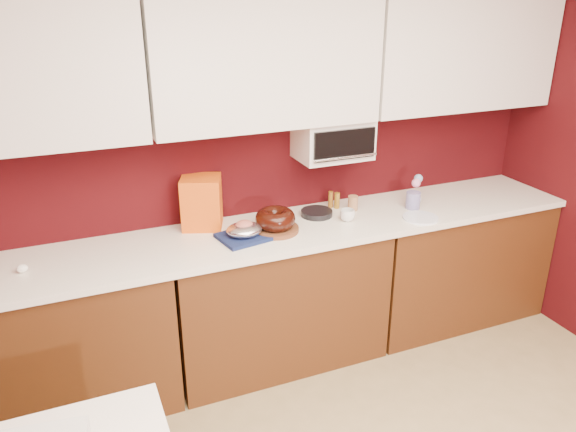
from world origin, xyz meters
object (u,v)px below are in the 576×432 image
at_px(pandoro_box, 202,202).
at_px(toaster_oven, 333,138).
at_px(foil_ham_nest, 244,230).
at_px(bundt_cake, 275,219).
at_px(coffee_mug, 348,214).
at_px(flower_vase, 415,196).
at_px(blue_jar, 413,200).

bearing_deg(pandoro_box, toaster_oven, 16.64).
distance_m(foil_ham_nest, pandoro_box, 0.33).
bearing_deg(pandoro_box, bundt_cake, -11.80).
bearing_deg(toaster_oven, coffee_mug, -86.71).
bearing_deg(flower_vase, foil_ham_nest, -175.90).
distance_m(toaster_oven, foil_ham_nest, 0.81).
bearing_deg(pandoro_box, coffee_mug, 3.11).
xyz_separation_m(foil_ham_nest, flower_vase, (1.22, 0.09, -0.00)).
bearing_deg(coffee_mug, pandoro_box, 162.99).
xyz_separation_m(pandoro_box, blue_jar, (1.34, -0.24, -0.10)).
bearing_deg(bundt_cake, coffee_mug, -2.90).
distance_m(pandoro_box, coffee_mug, 0.89).
distance_m(pandoro_box, blue_jar, 1.37).
relative_size(bundt_cake, blue_jar, 2.14).
xyz_separation_m(pandoro_box, coffee_mug, (0.85, -0.26, -0.11)).
relative_size(toaster_oven, coffee_mug, 5.06).
height_order(pandoro_box, flower_vase, pandoro_box).
relative_size(coffee_mug, blue_jar, 0.80).
bearing_deg(bundt_cake, pandoro_box, 148.08).
height_order(coffee_mug, blue_jar, blue_jar).
bearing_deg(foil_ham_nest, toaster_oven, 17.89).
relative_size(pandoro_box, flower_vase, 2.91).
xyz_separation_m(toaster_oven, foil_ham_nest, (-0.66, -0.21, -0.42)).
bearing_deg(blue_jar, bundt_cake, 179.99).
relative_size(bundt_cake, flower_vase, 2.21).
distance_m(pandoro_box, flower_vase, 1.41).
bearing_deg(blue_jar, flower_vase, 46.85).
bearing_deg(bundt_cake, foil_ham_nest, -172.00).
relative_size(toaster_oven, foil_ham_nest, 2.14).
height_order(toaster_oven, coffee_mug, toaster_oven).
distance_m(foil_ham_nest, flower_vase, 1.23).
bearing_deg(foil_ham_nest, pandoro_box, 123.57).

